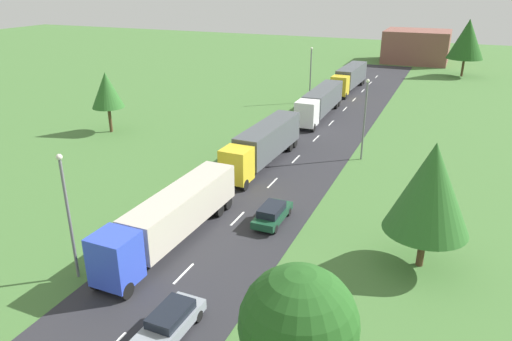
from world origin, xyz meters
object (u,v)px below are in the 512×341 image
Objects in this scene: truck_fourth at (350,77)px; tree_oak at (298,325)px; tree_maple at (467,39)px; distant_building at (416,46)px; car_lead at (169,322)px; tree_birch at (430,188)px; truck_lead at (172,216)px; lamppost_second at (365,116)px; lamppost_third at (311,72)px; truck_second at (264,143)px; car_second at (272,213)px; truck_third at (320,101)px; tree_pine at (107,90)px; lamppost_lead at (68,211)px.

tree_oak is at bearing -79.29° from truck_fourth.
tree_maple is 16.85m from distant_building.
truck_fourth is at bearing -129.42° from tree_maple.
car_lead is 0.55× the size of tree_birch.
car_lead is 94.82m from distant_building.
lamppost_second is at bearing 68.05° from truck_lead.
lamppost_third is (-11.90, 21.04, -0.09)m from lamppost_second.
tree_oak reaches higher than truck_second.
truck_lead is 7.61m from car_second.
car_second is 0.43× the size of tree_maple.
distant_building is at bearing 85.14° from truck_lead.
tree_maple reaches higher than truck_lead.
truck_fourth is at bearing 90.07° from truck_third.
car_lead is (4.73, -24.62, -1.39)m from truck_second.
truck_lead reaches higher than car_second.
tree_oak reaches higher than car_second.
tree_oak reaches higher than tree_pine.
tree_maple is at bearing 80.70° from lamppost_second.
car_second is 0.55× the size of lamppost_third.
tree_maple is (17.08, 56.86, 4.56)m from truck_second.
distant_building is at bearing 76.49° from lamppost_third.
distant_building is (-8.72, 82.90, -2.04)m from tree_birch.
lamppost_second is (11.98, 27.49, 0.06)m from lamppost_lead.
truck_second is 18.95m from truck_third.
truck_second is at bearing -90.49° from truck_fourth.
tree_pine is at bearing -112.77° from distant_building.
tree_birch is (15.64, -31.72, 3.30)m from truck_third.
tree_maple is (16.75, 37.91, 4.65)m from truck_third.
lamppost_lead is (-3.70, -41.26, 2.38)m from truck_third.
car_second is 14.53m from lamppost_lead.
distant_building is (10.63, 92.44, -1.12)m from lamppost_lead.
truck_lead is at bearing 60.84° from lamppost_lead.
tree_maple is (4.72, 84.04, 1.69)m from tree_oak.
truck_lead is 9.57m from car_lead.
lamppost_third reaches higher than distant_building.
truck_second is 1.74× the size of lamppost_lead.
tree_pine is (-17.65, -23.27, 0.55)m from lamppost_third.
car_second is at bearing -99.91° from tree_maple.
car_second is at bearing 88.05° from car_lead.
car_second is 81.36m from distant_building.
tree_pine reaches higher than truck_lead.
car_lead is (4.85, -8.15, -1.26)m from truck_lead.
lamppost_lead is (-3.37, -22.31, 2.30)m from truck_second.
truck_second is 1.69× the size of tree_birch.
tree_maple is at bearing 76.81° from truck_lead.
lamppost_second is at bearing 96.60° from tree_oak.
tree_birch reaches higher than distant_building.
tree_maple is at bearing 75.52° from lamppost_lead.
lamppost_second is at bearing 4.31° from tree_pine.
car_second is 30.00m from tree_pine.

